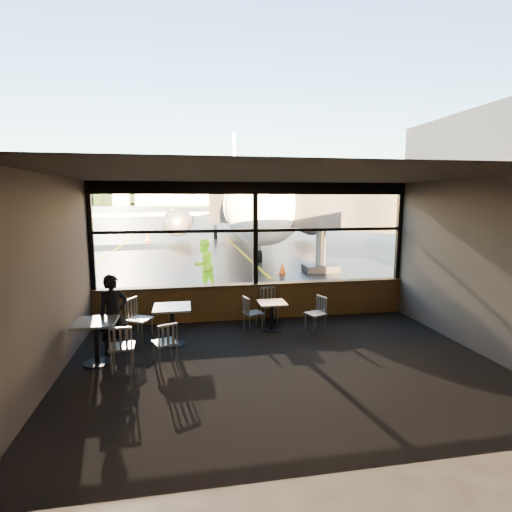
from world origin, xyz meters
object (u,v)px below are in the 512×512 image
object	(u,v)px
cafe_table_mid	(173,326)
cone_nose	(282,268)
passenger	(114,314)
airliner	(243,172)
chair_near_w	(253,313)
cone_wing	(147,237)
chair_mid_s	(165,343)
jet_bridge	(319,220)
chair_near_e	(315,314)
cafe_table_left	(96,343)
chair_near_n	(269,305)
ground_crew	(204,265)
chair_left_s	(122,347)
cafe_table_near	(272,316)
chair_mid_w	(140,320)

from	to	relation	value
cafe_table_mid	cone_nose	xyz separation A→B (m)	(4.27, 7.59, -0.20)
passenger	airliner	bearing A→B (deg)	44.87
cafe_table_mid	chair_near_w	bearing A→B (deg)	18.72
airliner	cone_wing	size ratio (longest dim) A/B	59.12
chair_mid_s	cone_wing	world-z (taller)	chair_mid_s
jet_bridge	chair_near_e	size ratio (longest dim) A/B	12.28
chair_near_e	cafe_table_left	bearing A→B (deg)	82.94
chair_near_n	ground_crew	bearing A→B (deg)	-72.92
cafe_table_mid	chair_mid_s	xyz separation A→B (m)	(-0.11, -1.01, -0.00)
cafe_table_left	chair_near_w	size ratio (longest dim) A/B	1.00
cafe_table_mid	passenger	distance (m)	1.23
ground_crew	cone_wing	distance (m)	17.35
chair_near_e	ground_crew	distance (m)	5.42
cone_nose	cone_wing	distance (m)	16.05
chair_near_n	chair_mid_s	size ratio (longest dim) A/B	1.05
cone_nose	chair_near_n	bearing A→B (deg)	-106.62
chair_left_s	cone_wing	size ratio (longest dim) A/B	1.56
jet_bridge	cone_nose	world-z (taller)	jet_bridge
cone_wing	cafe_table_mid	bearing A→B (deg)	-83.72
chair_near_e	chair_near_w	distance (m)	1.46
chair_mid_s	ground_crew	size ratio (longest dim) A/B	0.48
passenger	cone_wing	xyz separation A→B (m)	(-1.30, 22.43, -0.52)
cafe_table_near	chair_near_e	size ratio (longest dim) A/B	0.83
chair_near_n	chair_left_s	xyz separation A→B (m)	(-3.21, -2.31, -0.00)
cafe_table_near	chair_mid_w	xyz separation A→B (m)	(-2.99, -0.15, 0.13)
chair_mid_s	cone_nose	distance (m)	9.65
jet_bridge	chair_near_e	distance (m)	7.42
ground_crew	cone_nose	bearing A→B (deg)	174.61
cafe_table_left	chair_near_e	size ratio (longest dim) A/B	0.99
chair_near_e	ground_crew	world-z (taller)	ground_crew
cafe_table_mid	cone_wing	xyz separation A→B (m)	(-2.44, 22.17, -0.14)
cafe_table_near	airliner	bearing A→B (deg)	83.41
airliner	cafe_table_near	xyz separation A→B (m)	(-2.48, -21.49, -4.77)
airliner	cone_nose	distance (m)	15.25
cafe_table_near	cone_nose	world-z (taller)	cafe_table_near
chair_near_w	chair_mid_s	world-z (taller)	chair_mid_s
jet_bridge	cafe_table_near	size ratio (longest dim) A/B	14.88
chair_mid_w	chair_near_w	bearing A→B (deg)	125.52
chair_mid_s	jet_bridge	bearing A→B (deg)	32.27
cafe_table_mid	ground_crew	world-z (taller)	ground_crew
airliner	cone_wing	xyz separation A→B (m)	(-7.20, 0.15, -4.83)
chair_near_w	chair_near_n	distance (m)	0.75
cone_wing	cafe_table_near	bearing A→B (deg)	-77.71
cafe_table_left	chair_mid_w	bearing A→B (deg)	59.57
chair_mid_s	cone_nose	xyz separation A→B (m)	(4.38, 8.60, -0.20)
chair_mid_s	cafe_table_left	bearing A→B (deg)	146.44
chair_near_w	cone_wing	bearing A→B (deg)	175.45
cone_nose	chair_near_e	bearing A→B (deg)	-97.87
cafe_table_left	chair_near_e	distance (m)	4.76
chair_left_s	cone_wing	bearing A→B (deg)	90.83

